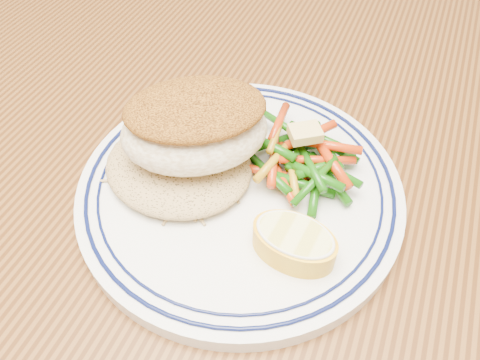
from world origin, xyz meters
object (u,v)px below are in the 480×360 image
vegetable_pile (302,158)px  lemon_wedge (294,242)px  dining_table (244,288)px  plate (240,188)px  fish_fillet (195,126)px  rice_pilaf (178,163)px

vegetable_pile → lemon_wedge: 0.08m
dining_table → plate: 0.11m
fish_fillet → plate: bearing=-6.8°
dining_table → lemon_wedge: bearing=-19.7°
dining_table → lemon_wedge: size_ratio=23.32×
fish_fillet → vegetable_pile: bearing=20.2°
vegetable_pile → fish_fillet: bearing=-159.8°
lemon_wedge → dining_table: bearing=160.3°
vegetable_pile → plate: bearing=-139.9°
dining_table → fish_fillet: (-0.05, 0.03, 0.16)m
plate → lemon_wedge: 0.08m
dining_table → lemon_wedge: 0.13m
dining_table → plate: size_ratio=5.76×
fish_fillet → lemon_wedge: bearing=-26.7°
fish_fillet → lemon_wedge: 0.11m
plate → rice_pilaf: 0.05m
fish_fillet → vegetable_pile: (0.08, 0.03, -0.03)m
plate → rice_pilaf: rice_pilaf is taller
plate → vegetable_pile: bearing=40.1°
rice_pilaf → vegetable_pile: (0.09, 0.04, 0.00)m
dining_table → lemon_wedge: (0.04, -0.02, 0.13)m
plate → vegetable_pile: (0.04, 0.03, 0.02)m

